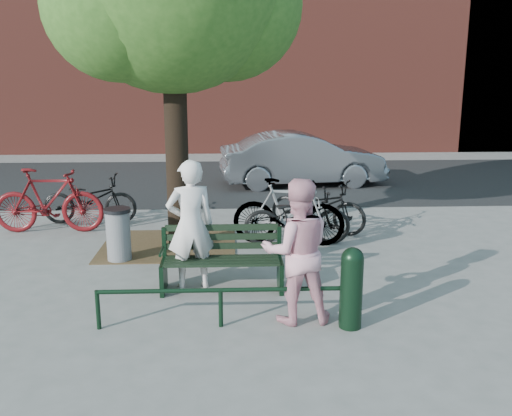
{
  "coord_description": "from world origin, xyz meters",
  "views": [
    {
      "loc": [
        0.15,
        -7.76,
        3.1
      ],
      "look_at": [
        0.53,
        1.0,
        0.98
      ],
      "focal_mm": 40.0,
      "sensor_mm": 36.0,
      "label": 1
    }
  ],
  "objects_px": {
    "bicycle_c": "(297,217)",
    "parked_car": "(302,159)",
    "park_bench": "(222,257)",
    "litter_bin": "(118,234)",
    "bollard": "(352,285)",
    "person_left": "(191,225)",
    "person_right": "(297,251)"
  },
  "relations": [
    {
      "from": "parked_car",
      "to": "litter_bin",
      "type": "bearing_deg",
      "value": 142.09
    },
    {
      "from": "park_bench",
      "to": "litter_bin",
      "type": "height_order",
      "value": "park_bench"
    },
    {
      "from": "person_left",
      "to": "parked_car",
      "type": "relative_size",
      "value": 0.42
    },
    {
      "from": "parked_car",
      "to": "person_right",
      "type": "bearing_deg",
      "value": 166.04
    },
    {
      "from": "litter_bin",
      "to": "person_right",
      "type": "bearing_deg",
      "value": -42.61
    },
    {
      "from": "bicycle_c",
      "to": "parked_car",
      "type": "distance_m",
      "value": 5.56
    },
    {
      "from": "park_bench",
      "to": "person_left",
      "type": "xyz_separation_m",
      "value": [
        -0.44,
        0.07,
        0.47
      ]
    },
    {
      "from": "park_bench",
      "to": "person_right",
      "type": "relative_size",
      "value": 0.95
    },
    {
      "from": "park_bench",
      "to": "bollard",
      "type": "distance_m",
      "value": 2.1
    },
    {
      "from": "park_bench",
      "to": "person_right",
      "type": "height_order",
      "value": "person_right"
    },
    {
      "from": "park_bench",
      "to": "parked_car",
      "type": "bearing_deg",
      "value": 74.59
    },
    {
      "from": "bollard",
      "to": "parked_car",
      "type": "xyz_separation_m",
      "value": [
        0.5,
        8.98,
        0.18
      ]
    },
    {
      "from": "bollard",
      "to": "litter_bin",
      "type": "xyz_separation_m",
      "value": [
        -3.34,
        2.7,
        -0.1
      ]
    },
    {
      "from": "bollard",
      "to": "person_right",
      "type": "bearing_deg",
      "value": 160.46
    },
    {
      "from": "person_right",
      "to": "litter_bin",
      "type": "xyz_separation_m",
      "value": [
        -2.69,
        2.47,
        -0.47
      ]
    },
    {
      "from": "park_bench",
      "to": "parked_car",
      "type": "xyz_separation_m",
      "value": [
        2.1,
        7.62,
        0.26
      ]
    },
    {
      "from": "person_right",
      "to": "litter_bin",
      "type": "relative_size",
      "value": 2.05
    },
    {
      "from": "person_right",
      "to": "bollard",
      "type": "bearing_deg",
      "value": 156.5
    },
    {
      "from": "bicycle_c",
      "to": "person_right",
      "type": "bearing_deg",
      "value": 172.85
    },
    {
      "from": "park_bench",
      "to": "litter_bin",
      "type": "distance_m",
      "value": 2.2
    },
    {
      "from": "person_right",
      "to": "bollard",
      "type": "distance_m",
      "value": 0.78
    },
    {
      "from": "bollard",
      "to": "parked_car",
      "type": "relative_size",
      "value": 0.23
    },
    {
      "from": "person_left",
      "to": "litter_bin",
      "type": "relative_size",
      "value": 2.12
    },
    {
      "from": "bollard",
      "to": "parked_car",
      "type": "distance_m",
      "value": 9.0
    },
    {
      "from": "bollard",
      "to": "bicycle_c",
      "type": "height_order",
      "value": "bollard"
    },
    {
      "from": "person_left",
      "to": "litter_bin",
      "type": "bearing_deg",
      "value": -58.94
    },
    {
      "from": "park_bench",
      "to": "litter_bin",
      "type": "relative_size",
      "value": 1.95
    },
    {
      "from": "park_bench",
      "to": "bicycle_c",
      "type": "bearing_deg",
      "value": 57.83
    },
    {
      "from": "bollard",
      "to": "bicycle_c",
      "type": "bearing_deg",
      "value": 94.37
    },
    {
      "from": "person_left",
      "to": "parked_car",
      "type": "height_order",
      "value": "person_left"
    },
    {
      "from": "park_bench",
      "to": "bicycle_c",
      "type": "relative_size",
      "value": 0.9
    },
    {
      "from": "litter_bin",
      "to": "person_left",
      "type": "bearing_deg",
      "value": -44.54
    }
  ]
}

